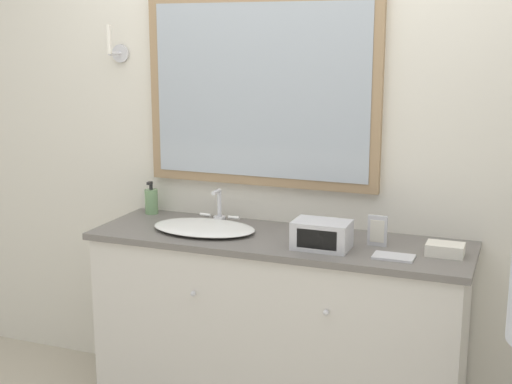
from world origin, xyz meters
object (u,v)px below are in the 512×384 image
(appliance_box, at_px, (322,235))
(picture_frame, at_px, (377,231))
(sink_basin, at_px, (205,227))
(soap_bottle, at_px, (151,201))

(appliance_box, bearing_deg, picture_frame, 30.08)
(sink_basin, distance_m, soap_bottle, 0.44)
(sink_basin, bearing_deg, picture_frame, 3.49)
(soap_bottle, xyz_separation_m, picture_frame, (1.19, -0.15, 0.00))
(soap_bottle, relative_size, appliance_box, 0.70)
(sink_basin, bearing_deg, soap_bottle, 152.66)
(soap_bottle, bearing_deg, appliance_box, -15.88)
(sink_basin, relative_size, picture_frame, 3.65)
(soap_bottle, distance_m, appliance_box, 1.01)
(sink_basin, xyz_separation_m, picture_frame, (0.79, 0.05, 0.05))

